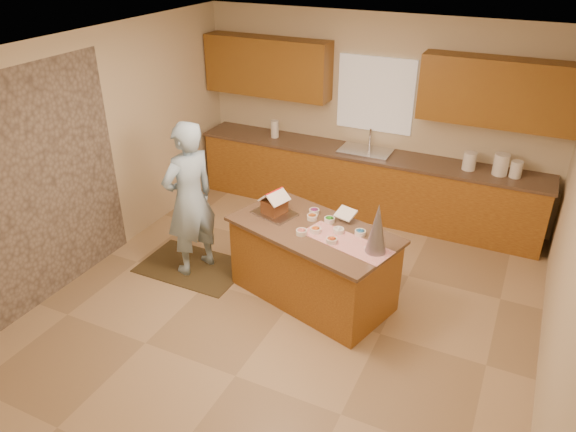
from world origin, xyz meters
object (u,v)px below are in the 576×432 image
object	(u,v)px
island_base	(313,265)
boy	(190,199)
gingerbread_house	(274,204)
tinsel_tree	(377,228)

from	to	relation	value
island_base	boy	distance (m)	1.57
gingerbread_house	tinsel_tree	bearing A→B (deg)	-12.21
boy	gingerbread_house	size ratio (longest dim) A/B	5.63
island_base	boy	bearing A→B (deg)	-159.71
tinsel_tree	boy	xyz separation A→B (m)	(-2.20, 0.07, -0.20)
island_base	boy	xyz separation A→B (m)	(-1.48, -0.10, 0.51)
island_base	tinsel_tree	bearing A→B (deg)	3.67
island_base	tinsel_tree	xyz separation A→B (m)	(0.72, -0.16, 0.71)
island_base	gingerbread_house	size ratio (longest dim) A/B	5.20
boy	gingerbread_house	xyz separation A→B (m)	(0.97, 0.20, 0.06)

